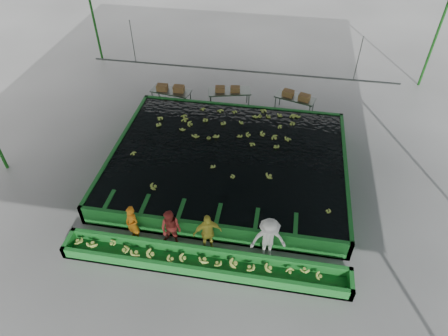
% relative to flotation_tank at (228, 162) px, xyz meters
% --- Properties ---
extents(ground, '(80.00, 80.00, 0.00)m').
position_rel_flotation_tank_xyz_m(ground, '(0.00, -1.50, -0.45)').
color(ground, gray).
rests_on(ground, ground).
extents(shed_roof, '(20.00, 22.00, 0.04)m').
position_rel_flotation_tank_xyz_m(shed_roof, '(0.00, -1.50, 4.55)').
color(shed_roof, gray).
rests_on(shed_roof, shed_posts).
extents(shed_posts, '(20.00, 22.00, 5.00)m').
position_rel_flotation_tank_xyz_m(shed_posts, '(0.00, -1.50, 2.05)').
color(shed_posts, '#185918').
rests_on(shed_posts, ground).
extents(flotation_tank, '(10.00, 8.00, 0.90)m').
position_rel_flotation_tank_xyz_m(flotation_tank, '(0.00, 0.00, 0.00)').
color(flotation_tank, '#196D24').
rests_on(flotation_tank, ground).
extents(tank_water, '(9.70, 7.70, 0.00)m').
position_rel_flotation_tank_xyz_m(tank_water, '(0.00, -0.00, 0.40)').
color(tank_water, black).
rests_on(tank_water, flotation_tank).
extents(sorting_trough, '(10.00, 1.00, 0.50)m').
position_rel_flotation_tank_xyz_m(sorting_trough, '(0.00, -5.10, -0.20)').
color(sorting_trough, '#196D24').
rests_on(sorting_trough, ground).
extents(cableway_rail, '(0.08, 0.08, 14.00)m').
position_rel_flotation_tank_xyz_m(cableway_rail, '(0.00, 3.50, 2.55)').
color(cableway_rail, '#59605B').
rests_on(cableway_rail, shed_roof).
extents(rail_hanger_left, '(0.04, 0.04, 2.00)m').
position_rel_flotation_tank_xyz_m(rail_hanger_left, '(-5.00, 3.50, 3.55)').
color(rail_hanger_left, '#59605B').
rests_on(rail_hanger_left, shed_roof).
extents(rail_hanger_right, '(0.04, 0.04, 2.00)m').
position_rel_flotation_tank_xyz_m(rail_hanger_right, '(5.00, 3.50, 3.55)').
color(rail_hanger_right, '#59605B').
rests_on(rail_hanger_right, shed_roof).
extents(worker_a, '(0.69, 0.59, 1.59)m').
position_rel_flotation_tank_xyz_m(worker_a, '(-2.75, -4.30, 0.35)').
color(worker_a, orange).
rests_on(worker_a, ground).
extents(worker_b, '(0.91, 0.77, 1.64)m').
position_rel_flotation_tank_xyz_m(worker_b, '(-1.33, -4.30, 0.37)').
color(worker_b, '#A9322C').
rests_on(worker_b, ground).
extents(worker_c, '(1.10, 0.80, 1.73)m').
position_rel_flotation_tank_xyz_m(worker_c, '(-0.02, -4.30, 0.42)').
color(worker_c, gold).
rests_on(worker_c, ground).
extents(worker_d, '(1.34, 0.94, 1.89)m').
position_rel_flotation_tank_xyz_m(worker_d, '(2.10, -4.30, 0.50)').
color(worker_d, white).
rests_on(worker_d, ground).
extents(packing_table_left, '(2.18, 1.14, 0.94)m').
position_rel_flotation_tank_xyz_m(packing_table_left, '(-3.79, 4.61, 0.02)').
color(packing_table_left, '#59605B').
rests_on(packing_table_left, ground).
extents(packing_table_mid, '(2.34, 1.39, 1.00)m').
position_rel_flotation_tank_xyz_m(packing_table_mid, '(-0.75, 5.00, 0.05)').
color(packing_table_mid, '#59605B').
rests_on(packing_table_mid, ground).
extents(packing_table_right, '(2.18, 1.36, 0.92)m').
position_rel_flotation_tank_xyz_m(packing_table_right, '(2.65, 5.08, 0.01)').
color(packing_table_right, '#59605B').
rests_on(packing_table_right, ground).
extents(box_stack_left, '(1.45, 0.43, 0.31)m').
position_rel_flotation_tank_xyz_m(box_stack_left, '(-3.79, 4.58, 0.49)').
color(box_stack_left, brown).
rests_on(box_stack_left, packing_table_left).
extents(box_stack_mid, '(1.31, 0.53, 0.27)m').
position_rel_flotation_tank_xyz_m(box_stack_mid, '(-0.83, 4.93, 0.55)').
color(box_stack_mid, brown).
rests_on(box_stack_mid, packing_table_mid).
extents(box_stack_right, '(1.47, 0.83, 0.31)m').
position_rel_flotation_tank_xyz_m(box_stack_right, '(2.69, 5.01, 0.48)').
color(box_stack_right, brown).
rests_on(box_stack_right, packing_table_right).
extents(floating_bananas, '(9.40, 6.41, 0.13)m').
position_rel_flotation_tank_xyz_m(floating_bananas, '(0.00, 0.80, 0.40)').
color(floating_bananas, '#A9C34A').
rests_on(floating_bananas, tank_water).
extents(trough_bananas, '(9.49, 0.63, 0.13)m').
position_rel_flotation_tank_xyz_m(trough_bananas, '(0.00, -5.10, -0.05)').
color(trough_bananas, '#A9C34A').
rests_on(trough_bananas, sorting_trough).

